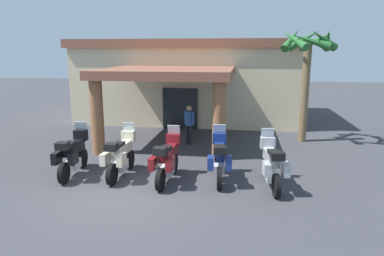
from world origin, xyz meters
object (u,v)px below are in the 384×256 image
(motel_building, at_px, (190,79))
(motorcycle_cream, at_px, (120,156))
(motorcycle_maroon, at_px, (167,160))
(motorcycle_blue, at_px, (219,159))
(pedestrian, at_px, (189,122))
(motorcycle_silver, at_px, (272,165))
(motorcycle_black, at_px, (73,154))
(palm_tree_near_portico, at_px, (308,54))

(motel_building, relative_size, motorcycle_cream, 5.75)
(motorcycle_maroon, height_order, motorcycle_blue, same)
(motorcycle_blue, relative_size, pedestrian, 1.31)
(motorcycle_maroon, height_order, motorcycle_silver, same)
(pedestrian, bearing_deg, motorcycle_maroon, 33.12)
(motorcycle_blue, bearing_deg, motorcycle_silver, -107.08)
(motorcycle_black, xyz_separation_m, palm_tree_near_portico, (7.98, 5.77, 3.11))
(motorcycle_cream, bearing_deg, motel_building, -1.93)
(motorcycle_black, bearing_deg, motorcycle_maroon, -97.07)
(motel_building, xyz_separation_m, motorcycle_maroon, (1.10, -10.90, -1.61))
(motorcycle_maroon, bearing_deg, pedestrian, 3.41)
(motorcycle_maroon, height_order, pedestrian, pedestrian)
(motel_building, height_order, motorcycle_cream, motel_building)
(motorcycle_cream, distance_m, motorcycle_blue, 3.13)
(motorcycle_silver, distance_m, pedestrian, 5.52)
(motorcycle_blue, bearing_deg, pedestrian, 16.23)
(motel_building, distance_m, motorcycle_maroon, 11.07)
(motel_building, bearing_deg, motorcycle_black, -101.37)
(motel_building, bearing_deg, pedestrian, -81.68)
(motorcycle_black, bearing_deg, motorcycle_silver, -95.94)
(motorcycle_maroon, relative_size, motorcycle_blue, 1.00)
(motorcycle_blue, xyz_separation_m, palm_tree_near_portico, (3.29, 5.50, 3.11))
(pedestrian, height_order, palm_tree_near_portico, palm_tree_near_portico)
(motorcycle_maroon, xyz_separation_m, motorcycle_silver, (3.13, 0.03, 0.00))
(motorcycle_cream, bearing_deg, motorcycle_blue, -86.64)
(motorcycle_cream, bearing_deg, pedestrian, -18.40)
(motorcycle_cream, bearing_deg, motorcycle_silver, -91.54)
(motorcycle_cream, relative_size, motorcycle_silver, 1.00)
(motel_building, relative_size, palm_tree_near_portico, 2.50)
(motorcycle_cream, xyz_separation_m, pedestrian, (1.48, 4.31, 0.28))
(motorcycle_maroon, distance_m, palm_tree_near_portico, 8.22)
(motorcycle_silver, height_order, palm_tree_near_portico, palm_tree_near_portico)
(motorcycle_black, height_order, motorcycle_silver, same)
(motorcycle_silver, relative_size, pedestrian, 1.31)
(pedestrian, distance_m, palm_tree_near_portico, 5.85)
(motorcycle_cream, relative_size, motorcycle_blue, 1.00)
(motel_building, xyz_separation_m, pedestrian, (1.02, -6.38, -1.33))
(motorcycle_cream, height_order, motorcycle_maroon, same)
(motel_building, distance_m, motorcycle_blue, 10.99)
(motorcycle_maroon, height_order, palm_tree_near_portico, palm_tree_near_portico)
(motorcycle_maroon, xyz_separation_m, motorcycle_blue, (1.56, 0.36, 0.00))
(motorcycle_maroon, bearing_deg, palm_tree_near_portico, -37.22)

